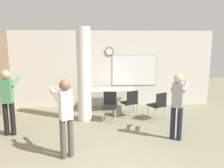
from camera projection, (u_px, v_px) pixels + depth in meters
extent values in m
cube|color=silver|center=(105.00, 69.00, 8.13)|extent=(8.00, 0.12, 2.80)
cylinder|color=black|center=(109.00, 52.00, 7.95)|extent=(0.30, 0.03, 0.30)
cylinder|color=white|center=(109.00, 52.00, 7.94)|extent=(0.26, 0.01, 0.25)
cube|color=#99999E|center=(134.00, 70.00, 8.14)|extent=(1.69, 0.01, 1.16)
cube|color=white|center=(134.00, 70.00, 8.13)|extent=(1.63, 0.02, 1.10)
cylinder|color=white|center=(84.00, 75.00, 6.49)|extent=(0.41, 0.41, 2.80)
cube|color=beige|center=(112.00, 90.00, 7.63)|extent=(1.58, 0.78, 0.03)
cylinder|color=gray|center=(90.00, 103.00, 7.33)|extent=(0.04, 0.04, 0.73)
cylinder|color=gray|center=(133.00, 102.00, 7.42)|extent=(0.04, 0.04, 0.73)
cylinder|color=gray|center=(91.00, 98.00, 7.98)|extent=(0.04, 0.04, 0.73)
cylinder|color=gray|center=(131.00, 98.00, 8.07)|extent=(0.04, 0.04, 0.73)
cylinder|color=silver|center=(100.00, 87.00, 7.49)|extent=(0.06, 0.06, 0.17)
cylinder|color=silver|center=(100.00, 84.00, 7.47)|extent=(0.02, 0.02, 0.07)
cylinder|color=gray|center=(116.00, 110.00, 7.19)|extent=(0.29, 0.29, 0.31)
cube|color=black|center=(129.00, 103.00, 7.03)|extent=(0.58, 0.58, 0.04)
cube|color=black|center=(132.00, 97.00, 6.82)|extent=(0.38, 0.19, 0.40)
cylinder|color=#B7B7BC|center=(131.00, 108.00, 7.31)|extent=(0.02, 0.02, 0.43)
cylinder|color=#B7B7BC|center=(121.00, 109.00, 7.15)|extent=(0.02, 0.02, 0.43)
cylinder|color=#B7B7BC|center=(136.00, 110.00, 7.00)|extent=(0.02, 0.02, 0.43)
cylinder|color=#B7B7BC|center=(127.00, 112.00, 6.84)|extent=(0.02, 0.02, 0.43)
cube|color=black|center=(156.00, 105.00, 6.73)|extent=(0.59, 0.59, 0.04)
cube|color=black|center=(161.00, 100.00, 6.52)|extent=(0.36, 0.21, 0.40)
cylinder|color=#B7B7BC|center=(156.00, 110.00, 7.02)|extent=(0.02, 0.02, 0.43)
cylinder|color=#B7B7BC|center=(148.00, 112.00, 6.83)|extent=(0.02, 0.02, 0.43)
cylinder|color=#B7B7BC|center=(165.00, 113.00, 6.71)|extent=(0.02, 0.02, 0.43)
cylinder|color=#B7B7BC|center=(156.00, 115.00, 6.53)|extent=(0.02, 0.02, 0.43)
cube|color=black|center=(109.00, 107.00, 6.57)|extent=(0.50, 0.50, 0.04)
cube|color=black|center=(110.00, 98.00, 6.74)|extent=(0.40, 0.09, 0.40)
cylinder|color=#B7B7BC|center=(103.00, 116.00, 6.45)|extent=(0.02, 0.02, 0.43)
cylinder|color=#B7B7BC|center=(115.00, 116.00, 6.42)|extent=(0.02, 0.02, 0.43)
cylinder|color=#B7B7BC|center=(104.00, 112.00, 6.81)|extent=(0.02, 0.02, 0.43)
cylinder|color=#B7B7BC|center=(116.00, 112.00, 6.78)|extent=(0.02, 0.02, 0.43)
cylinder|color=#514C47|center=(71.00, 137.00, 4.47)|extent=(0.12, 0.12, 0.82)
cylinder|color=#514C47|center=(63.00, 139.00, 4.38)|extent=(0.12, 0.12, 0.82)
cube|color=white|center=(66.00, 105.00, 4.30)|extent=(0.30, 0.28, 0.58)
sphere|color=brown|center=(65.00, 85.00, 4.23)|extent=(0.22, 0.22, 0.22)
cylinder|color=white|center=(67.00, 93.00, 4.53)|extent=(0.32, 0.49, 0.23)
cylinder|color=white|center=(55.00, 94.00, 4.40)|extent=(0.32, 0.49, 0.23)
cube|color=white|center=(52.00, 92.00, 4.59)|extent=(0.09, 0.13, 0.04)
cylinder|color=#1E2338|center=(180.00, 124.00, 5.24)|extent=(0.12, 0.12, 0.82)
cylinder|color=#1E2338|center=(173.00, 123.00, 5.31)|extent=(0.12, 0.12, 0.82)
cube|color=#99999E|center=(178.00, 95.00, 5.15)|extent=(0.30, 0.28, 0.58)
sphere|color=#D8AD8C|center=(179.00, 78.00, 5.09)|extent=(0.22, 0.22, 0.22)
cylinder|color=#99999E|center=(185.00, 86.00, 5.27)|extent=(0.33, 0.49, 0.23)
cylinder|color=#99999E|center=(174.00, 85.00, 5.38)|extent=(0.33, 0.49, 0.23)
cube|color=white|center=(176.00, 84.00, 5.59)|extent=(0.10, 0.13, 0.04)
cylinder|color=black|center=(13.00, 119.00, 5.54)|extent=(0.12, 0.12, 0.85)
cylinder|color=black|center=(6.00, 119.00, 5.53)|extent=(0.12, 0.12, 0.85)
cube|color=#4C8C59|center=(7.00, 91.00, 5.41)|extent=(0.25, 0.20, 0.60)
sphere|color=tan|center=(6.00, 74.00, 5.34)|extent=(0.23, 0.23, 0.23)
cylinder|color=#4C8C59|center=(16.00, 82.00, 5.62)|extent=(0.10, 0.53, 0.24)
cylinder|color=#4C8C59|center=(5.00, 82.00, 5.61)|extent=(0.10, 0.53, 0.24)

